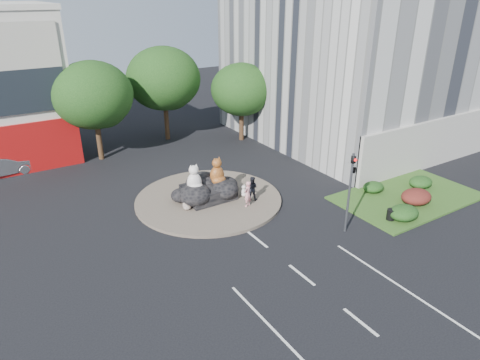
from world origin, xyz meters
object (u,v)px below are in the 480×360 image
(kitten_calico, at_px, (186,202))
(kitten_white, at_px, (244,190))
(pedestrian_dark, at_px, (252,188))
(parked_car, at_px, (2,165))
(cat_tabby, at_px, (217,171))
(litter_bin, at_px, (391,215))
(pedestrian_pink, at_px, (247,194))
(cat_white, at_px, (194,178))

(kitten_calico, distance_m, kitten_white, 4.23)
(pedestrian_dark, xyz_separation_m, parked_car, (-13.90, 14.27, -0.23))
(cat_tabby, relative_size, litter_bin, 2.76)
(kitten_calico, height_order, pedestrian_pink, pedestrian_pink)
(pedestrian_pink, bearing_deg, kitten_white, -139.08)
(kitten_calico, bearing_deg, pedestrian_pink, -11.88)
(cat_tabby, relative_size, pedestrian_pink, 1.10)
(kitten_calico, distance_m, litter_bin, 12.97)
(cat_white, distance_m, litter_bin, 12.73)
(cat_white, distance_m, pedestrian_pink, 3.66)
(parked_car, bearing_deg, pedestrian_pink, -143.00)
(cat_white, relative_size, pedestrian_pink, 1.07)
(cat_white, relative_size, kitten_white, 2.21)
(pedestrian_dark, height_order, litter_bin, pedestrian_dark)
(cat_tabby, height_order, pedestrian_dark, cat_tabby)
(parked_car, bearing_deg, cat_white, -144.95)
(cat_tabby, relative_size, parked_car, 0.39)
(cat_tabby, xyz_separation_m, pedestrian_dark, (1.67, -1.78, -1.03))
(kitten_calico, bearing_deg, litter_bin, -24.07)
(cat_tabby, bearing_deg, pedestrian_pink, -73.56)
(kitten_white, relative_size, pedestrian_dark, 0.51)
(cat_white, xyz_separation_m, parked_car, (-10.39, 12.68, -1.23))
(pedestrian_pink, bearing_deg, cat_white, -65.25)
(kitten_white, distance_m, litter_bin, 9.72)
(pedestrian_dark, xyz_separation_m, litter_bin, (5.88, -6.86, -0.56))
(kitten_white, relative_size, pedestrian_pink, 0.48)
(cat_tabby, relative_size, pedestrian_dark, 1.16)
(kitten_calico, relative_size, pedestrian_pink, 0.57)
(kitten_white, bearing_deg, cat_tabby, 117.37)
(pedestrian_pink, distance_m, pedestrian_dark, 1.03)
(kitten_white, height_order, parked_car, parked_car)
(cat_white, relative_size, litter_bin, 2.69)
(cat_tabby, bearing_deg, pedestrian_dark, -50.39)
(cat_white, distance_m, cat_tabby, 1.84)
(cat_white, relative_size, parked_car, 0.38)
(kitten_white, bearing_deg, parked_car, 107.70)
(cat_white, xyz_separation_m, pedestrian_dark, (3.50, -1.59, -1.01))
(kitten_white, bearing_deg, kitten_calico, 148.07)
(pedestrian_dark, bearing_deg, pedestrian_pink, 83.94)
(cat_tabby, xyz_separation_m, kitten_white, (1.50, -1.05, -1.44))
(pedestrian_pink, bearing_deg, cat_tabby, -95.63)
(cat_tabby, xyz_separation_m, kitten_calico, (-2.72, -0.73, -1.36))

